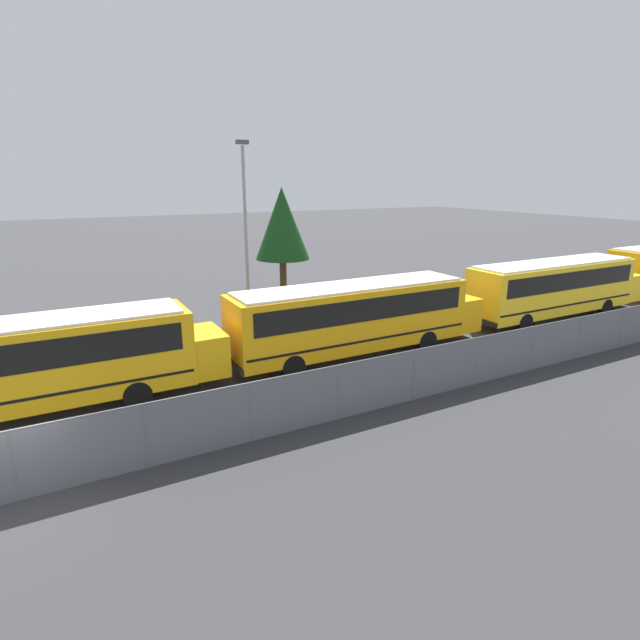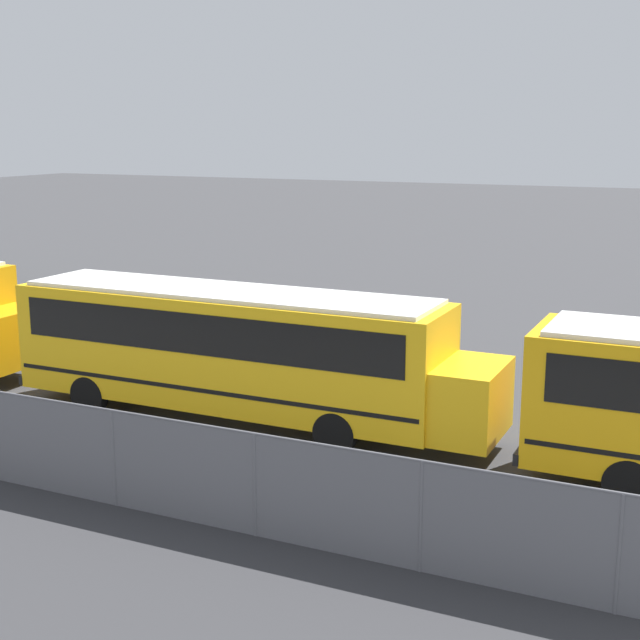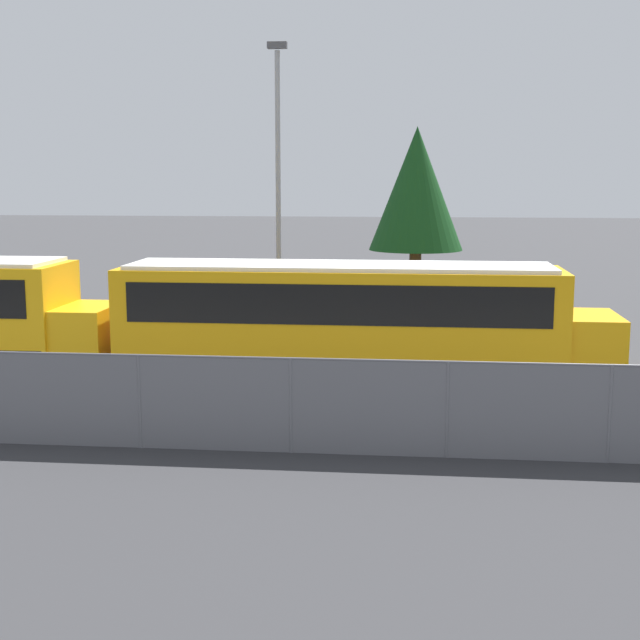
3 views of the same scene
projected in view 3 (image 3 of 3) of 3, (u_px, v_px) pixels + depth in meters
The scene contains 3 objects.
school_bus_4 at pixel (350, 317), 21.92m from camera, with size 12.24×2.50×3.23m.
light_pole at pixel (278, 185), 27.75m from camera, with size 0.60×0.24×9.38m.
tree_2 at pixel (417, 190), 32.44m from camera, with size 3.43×3.43×7.12m.
Camera 3 is at (14.37, -16.65, 5.37)m, focal length 50.00 mm.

